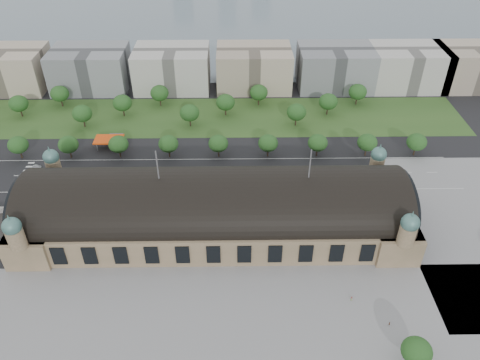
{
  "coord_description": "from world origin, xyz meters",
  "views": [
    {
      "loc": [
        7.86,
        -138.54,
        126.7
      ],
      "look_at": [
        9.93,
        14.3,
        14.0
      ],
      "focal_mm": 35.0,
      "sensor_mm": 36.0,
      "label": 1
    }
  ],
  "objects_px": {
    "parked_car_4": "(156,195)",
    "bus_mid": "(249,182)",
    "parked_car_3": "(74,191)",
    "parked_car_5": "(144,196)",
    "petrol_station": "(113,139)",
    "bus_east": "(302,183)",
    "parked_car_1": "(113,191)",
    "traffic_car_6": "(390,184)",
    "parked_car_2": "(80,191)",
    "traffic_car_1": "(37,166)",
    "parked_car_0": "(43,194)",
    "traffic_car_2": "(99,177)",
    "bus_west": "(215,185)",
    "traffic_car_4": "(247,184)",
    "pedestrian_0": "(352,299)",
    "parked_car_6": "(176,196)",
    "pedestrian_1": "(389,324)"
  },
  "relations": [
    {
      "from": "parked_car_3",
      "to": "parked_car_2",
      "type": "bearing_deg",
      "value": 56.48
    },
    {
      "from": "traffic_car_1",
      "to": "bus_east",
      "type": "xyz_separation_m",
      "value": [
        124.02,
        -16.3,
        1.18
      ]
    },
    {
      "from": "parked_car_3",
      "to": "bus_west",
      "type": "relative_size",
      "value": 0.33
    },
    {
      "from": "traffic_car_2",
      "to": "parked_car_2",
      "type": "distance_m",
      "value": 11.91
    },
    {
      "from": "parked_car_2",
      "to": "pedestrian_0",
      "type": "bearing_deg",
      "value": 35.12
    },
    {
      "from": "parked_car_1",
      "to": "pedestrian_1",
      "type": "distance_m",
      "value": 125.04
    },
    {
      "from": "parked_car_4",
      "to": "parked_car_5",
      "type": "height_order",
      "value": "parked_car_5"
    },
    {
      "from": "parked_car_3",
      "to": "pedestrian_0",
      "type": "bearing_deg",
      "value": 27.55
    },
    {
      "from": "parked_car_2",
      "to": "bus_east",
      "type": "height_order",
      "value": "bus_east"
    },
    {
      "from": "bus_mid",
      "to": "bus_east",
      "type": "xyz_separation_m",
      "value": [
        24.12,
        -0.65,
        -0.04
      ]
    },
    {
      "from": "petrol_station",
      "to": "traffic_car_4",
      "type": "bearing_deg",
      "value": -28.53
    },
    {
      "from": "traffic_car_1",
      "to": "pedestrian_1",
      "type": "distance_m",
      "value": 169.25
    },
    {
      "from": "parked_car_6",
      "to": "traffic_car_2",
      "type": "bearing_deg",
      "value": -150.95
    },
    {
      "from": "parked_car_4",
      "to": "pedestrian_1",
      "type": "bearing_deg",
      "value": 24.64
    },
    {
      "from": "traffic_car_2",
      "to": "parked_car_0",
      "type": "relative_size",
      "value": 1.16
    },
    {
      "from": "traffic_car_6",
      "to": "bus_west",
      "type": "distance_m",
      "value": 78.33
    },
    {
      "from": "traffic_car_2",
      "to": "parked_car_5",
      "type": "bearing_deg",
      "value": 52.65
    },
    {
      "from": "bus_west",
      "to": "traffic_car_4",
      "type": "bearing_deg",
      "value": -78.67
    },
    {
      "from": "parked_car_6",
      "to": "traffic_car_6",
      "type": "bearing_deg",
      "value": 54.82
    },
    {
      "from": "traffic_car_4",
      "to": "pedestrian_1",
      "type": "xyz_separation_m",
      "value": [
        43.98,
        -74.92,
        -0.01
      ]
    },
    {
      "from": "traffic_car_4",
      "to": "pedestrian_0",
      "type": "height_order",
      "value": "pedestrian_0"
    },
    {
      "from": "traffic_car_2",
      "to": "traffic_car_6",
      "type": "distance_m",
      "value": 131.79
    },
    {
      "from": "parked_car_3",
      "to": "parked_car_5",
      "type": "distance_m",
      "value": 31.93
    },
    {
      "from": "parked_car_3",
      "to": "traffic_car_4",
      "type": "bearing_deg",
      "value": 59.39
    },
    {
      "from": "parked_car_2",
      "to": "parked_car_3",
      "type": "bearing_deg",
      "value": -115.27
    },
    {
      "from": "parked_car_5",
      "to": "traffic_car_1",
      "type": "bearing_deg",
      "value": -147.18
    },
    {
      "from": "parked_car_2",
      "to": "parked_car_4",
      "type": "bearing_deg",
      "value": 59.67
    },
    {
      "from": "parked_car_4",
      "to": "bus_mid",
      "type": "relative_size",
      "value": 0.3
    },
    {
      "from": "traffic_car_6",
      "to": "parked_car_2",
      "type": "relative_size",
      "value": 1.31
    },
    {
      "from": "parked_car_6",
      "to": "parked_car_3",
      "type": "bearing_deg",
      "value": -134.53
    },
    {
      "from": "parked_car_4",
      "to": "bus_west",
      "type": "bearing_deg",
      "value": 74.54
    },
    {
      "from": "parked_car_4",
      "to": "bus_mid",
      "type": "bearing_deg",
      "value": 73.18
    },
    {
      "from": "parked_car_0",
      "to": "parked_car_5",
      "type": "xyz_separation_m",
      "value": [
        44.61,
        -2.3,
        0.03
      ]
    },
    {
      "from": "parked_car_1",
      "to": "traffic_car_4",
      "type": "bearing_deg",
      "value": 69.23
    },
    {
      "from": "traffic_car_2",
      "to": "traffic_car_4",
      "type": "distance_m",
      "value": 67.59
    },
    {
      "from": "parked_car_5",
      "to": "pedestrian_0",
      "type": "xyz_separation_m",
      "value": [
        78.56,
        -56.94,
        0.16
      ]
    },
    {
      "from": "traffic_car_6",
      "to": "parked_car_1",
      "type": "relative_size",
      "value": 1.11
    },
    {
      "from": "traffic_car_6",
      "to": "pedestrian_0",
      "type": "distance_m",
      "value": 70.97
    },
    {
      "from": "parked_car_2",
      "to": "pedestrian_0",
      "type": "relative_size",
      "value": 2.51
    },
    {
      "from": "pedestrian_0",
      "to": "parked_car_3",
      "type": "bearing_deg",
      "value": 159.78
    },
    {
      "from": "traffic_car_6",
      "to": "parked_car_2",
      "type": "bearing_deg",
      "value": -92.56
    },
    {
      "from": "parked_car_1",
      "to": "parked_car_5",
      "type": "xyz_separation_m",
      "value": [
        14.46,
        -3.69,
        -0.0
      ]
    },
    {
      "from": "bus_mid",
      "to": "parked_car_5",
      "type": "bearing_deg",
      "value": 99.5
    },
    {
      "from": "bus_west",
      "to": "bus_mid",
      "type": "relative_size",
      "value": 0.93
    },
    {
      "from": "parked_car_4",
      "to": "bus_mid",
      "type": "height_order",
      "value": "bus_mid"
    },
    {
      "from": "petrol_station",
      "to": "bus_east",
      "type": "relative_size",
      "value": 1.06
    },
    {
      "from": "parked_car_3",
      "to": "petrol_station",
      "type": "bearing_deg",
      "value": 133.37
    },
    {
      "from": "parked_car_0",
      "to": "parked_car_6",
      "type": "height_order",
      "value": "parked_car_6"
    },
    {
      "from": "traffic_car_1",
      "to": "parked_car_3",
      "type": "xyz_separation_m",
      "value": [
        22.67,
        -19.5,
        0.05
      ]
    },
    {
      "from": "parked_car_3",
      "to": "traffic_car_6",
      "type": "bearing_deg",
      "value": 57.78
    }
  ]
}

